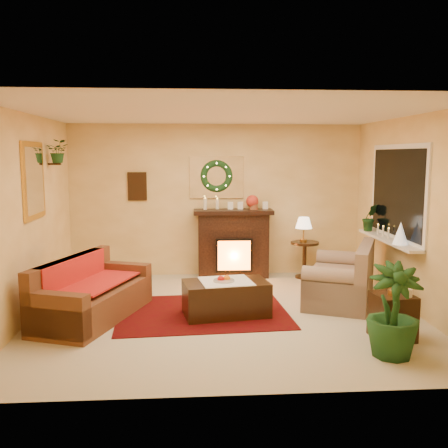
{
  "coord_description": "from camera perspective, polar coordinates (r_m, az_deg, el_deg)",
  "views": [
    {
      "loc": [
        -0.46,
        -6.33,
        2.08
      ],
      "look_at": [
        0.0,
        0.35,
        1.15
      ],
      "focal_mm": 40.0,
      "sensor_mm": 36.0,
      "label": 1
    }
  ],
  "objects": [
    {
      "name": "wall_back",
      "position": [
        8.63,
        -0.87,
        2.72
      ],
      "size": [
        5.0,
        5.0,
        0.0
      ],
      "primitive_type": "plane",
      "color": "#EFD88C",
      "rests_on": "ground"
    },
    {
      "name": "mantel_mirror",
      "position": [
        8.58,
        -0.87,
        5.36
      ],
      "size": [
        0.92,
        0.02,
        0.72
      ],
      "primitive_type": "cube",
      "color": "white",
      "rests_on": "wall_back"
    },
    {
      "name": "gold_mirror",
      "position": [
        6.94,
        -20.94,
        4.66
      ],
      "size": [
        0.03,
        0.84,
        1.0
      ],
      "primitive_type": "cube",
      "color": "gold",
      "rests_on": "wall_left"
    },
    {
      "name": "fruit_bowl",
      "position": [
        6.48,
        -0.01,
        -6.66
      ],
      "size": [
        0.27,
        0.27,
        0.06
      ],
      "primitive_type": "cylinder",
      "color": "beige",
      "rests_on": "coffee_table"
    },
    {
      "name": "mantel_candle_a",
      "position": [
        8.39,
        -2.17,
        2.29
      ],
      "size": [
        0.06,
        0.06,
        0.19
      ],
      "primitive_type": "cylinder",
      "color": "silver",
      "rests_on": "fireplace"
    },
    {
      "name": "lamp_cream",
      "position": [
        8.48,
        9.09,
        -0.33
      ],
      "size": [
        0.28,
        0.28,
        0.43
      ],
      "primitive_type": "cone",
      "color": "#FEE6C0",
      "rests_on": "side_table_round"
    },
    {
      "name": "area_rug",
      "position": [
        6.74,
        -2.47,
        -10.03
      ],
      "size": [
        2.33,
        1.8,
        0.01
      ],
      "primitive_type": "cube",
      "rotation": [
        0.0,
        0.0,
        0.06
      ],
      "color": "#4C0C0D",
      "rests_on": "floor"
    },
    {
      "name": "end_table_square",
      "position": [
        6.07,
        18.71,
        -9.87
      ],
      "size": [
        0.46,
        0.46,
        0.52
      ],
      "primitive_type": "cube",
      "rotation": [
        0.0,
        0.0,
        0.1
      ],
      "color": "black",
      "rests_on": "floor"
    },
    {
      "name": "window_frame",
      "position": [
        7.5,
        19.22,
        3.42
      ],
      "size": [
        0.03,
        1.86,
        1.36
      ],
      "primitive_type": "cube",
      "color": "white",
      "rests_on": "wall_right"
    },
    {
      "name": "wall_art",
      "position": [
        8.62,
        -9.89,
        4.26
      ],
      "size": [
        0.32,
        0.03,
        0.48
      ],
      "primitive_type": "cube",
      "color": "#381E11",
      "rests_on": "wall_back"
    },
    {
      "name": "fireplace",
      "position": [
        8.54,
        1.05,
        -2.42
      ],
      "size": [
        1.2,
        0.4,
        1.09
      ],
      "primitive_type": "cube",
      "rotation": [
        0.0,
        0.0,
        -0.02
      ],
      "color": "black",
      "rests_on": "floor"
    },
    {
      "name": "floor_palm",
      "position": [
        5.5,
        18.78,
        -9.76
      ],
      "size": [
        1.67,
        1.67,
        2.94
      ],
      "primitive_type": "imported",
      "rotation": [
        0.0,
        0.0,
        0.01
      ],
      "color": "#1A3F12",
      "rests_on": "floor"
    },
    {
      "name": "mantel_candle_b",
      "position": [
        8.41,
        -0.77,
        2.31
      ],
      "size": [
        0.06,
        0.06,
        0.17
      ],
      "primitive_type": "cylinder",
      "color": "white",
      "rests_on": "fireplace"
    },
    {
      "name": "wall_front",
      "position": [
        4.18,
        2.46,
        -2.84
      ],
      "size": [
        5.0,
        5.0,
        0.0
      ],
      "primitive_type": "plane",
      "color": "#EFD88C",
      "rests_on": "ground"
    },
    {
      "name": "sill_plant",
      "position": [
        8.16,
        16.33,
        0.58
      ],
      "size": [
        0.3,
        0.24,
        0.55
      ],
      "primitive_type": "imported",
      "color": "black",
      "rests_on": "window_sill"
    },
    {
      "name": "window_glass",
      "position": [
        7.5,
        19.12,
        3.42
      ],
      "size": [
        0.02,
        1.7,
        1.22
      ],
      "primitive_type": "cube",
      "color": "black",
      "rests_on": "wall_right"
    },
    {
      "name": "lamp_tiffany",
      "position": [
        5.92,
        18.71,
        -5.55
      ],
      "size": [
        0.26,
        0.26,
        0.37
      ],
      "primitive_type": "cone",
      "color": "orange",
      "rests_on": "end_table_square"
    },
    {
      "name": "loveseat",
      "position": [
        7.31,
        13.11,
        -5.43
      ],
      "size": [
        1.35,
        1.66,
        0.84
      ],
      "primitive_type": "cube",
      "rotation": [
        0.0,
        0.0,
        -0.42
      ],
      "color": "#7D6A59",
      "rests_on": "floor"
    },
    {
      "name": "hanging_plant",
      "position": [
        7.61,
        -18.36,
        6.68
      ],
      "size": [
        0.33,
        0.28,
        0.36
      ],
      "primitive_type": "imported",
      "color": "#194719",
      "rests_on": "wall_left"
    },
    {
      "name": "poinsettia",
      "position": [
        8.47,
        3.25,
        2.61
      ],
      "size": [
        0.21,
        0.21,
        0.21
      ],
      "primitive_type": "sphere",
      "color": "red",
      "rests_on": "fireplace"
    },
    {
      "name": "side_table_round",
      "position": [
        8.6,
        9.18,
        -3.97
      ],
      "size": [
        0.63,
        0.63,
        0.62
      ],
      "primitive_type": "cylinder",
      "rotation": [
        0.0,
        0.0,
        -0.43
      ],
      "color": "#351C10",
      "rests_on": "floor"
    },
    {
      "name": "coffee_table",
      "position": [
        6.56,
        0.23,
        -8.66
      ],
      "size": [
        1.16,
        0.76,
        0.45
      ],
      "primitive_type": "cube",
      "rotation": [
        0.0,
        0.0,
        0.16
      ],
      "color": "#381E0B",
      "rests_on": "floor"
    },
    {
      "name": "wall_left",
      "position": [
        6.69,
        -21.65,
        0.66
      ],
      "size": [
        4.5,
        4.5,
        0.0
      ],
      "primitive_type": "plane",
      "color": "#EFD88C",
      "rests_on": "ground"
    },
    {
      "name": "floor",
      "position": [
        6.68,
        0.21,
        -10.24
      ],
      "size": [
        5.0,
        5.0,
        0.0
      ],
      "primitive_type": "plane",
      "color": "beige",
      "rests_on": "ground"
    },
    {
      "name": "window_sill",
      "position": [
        7.54,
        18.25,
        -1.73
      ],
      "size": [
        0.22,
        1.86,
        0.04
      ],
      "primitive_type": "cube",
      "color": "white",
      "rests_on": "wall_right"
    },
    {
      "name": "ceiling",
      "position": [
        6.37,
        0.22,
        12.6
      ],
      "size": [
        5.0,
        5.0,
        0.0
      ],
      "primitive_type": "plane",
      "color": "white",
      "rests_on": "ground"
    },
    {
      "name": "wreath",
      "position": [
        8.54,
        -0.85,
        5.49
      ],
      "size": [
        0.55,
        0.11,
        0.55
      ],
      "primitive_type": "torus",
      "rotation": [
        1.57,
        0.0,
        0.0
      ],
      "color": "#194719",
      "rests_on": "wall_back"
    },
    {
      "name": "mini_tree",
      "position": [
        7.07,
        19.52,
        -1.01
      ],
      "size": [
        0.2,
        0.2,
        0.3
      ],
      "primitive_type": "cone",
      "color": "white",
      "rests_on": "window_sill"
    },
    {
      "name": "wall_right",
      "position": [
        7.03,
        20.99,
        1.01
      ],
      "size": [
        4.5,
        4.5,
        0.0
      ],
      "primitive_type": "plane",
      "color": "#EFD88C",
      "rests_on": "ground"
    },
    {
      "name": "red_throw",
      "position": [
        6.78,
        -14.89,
        -6.23
      ],
      "size": [
        0.86,
        1.39,
        0.02
      ],
      "primitive_type": "cube",
      "color": "#B01E1A",
      "rests_on": "sofa"
    },
    {
      "name": "sofa",
      "position": [
        6.59,
        -14.7,
        -6.85
      ],
      "size": [
        1.36,
        1.97,
        0.78
      ],
      "primitive_type": "cube",
      "rotation": [
        0.0,
        0.0,
        -0.35
      ],
      "color": "brown",
      "rests_on": "floor"
    }
  ]
}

